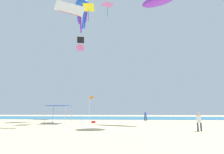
{
  "coord_description": "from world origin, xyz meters",
  "views": [
    {
      "loc": [
        2.42,
        -21.35,
        1.83
      ],
      "look_at": [
        -0.74,
        14.95,
        8.51
      ],
      "focal_mm": 29.42,
      "sensor_mm": 36.0,
      "label": 1
    }
  ],
  "objects_px": {
    "banner_flag": "(90,107)",
    "kite_inflatable_purple": "(159,0)",
    "kite_box_black": "(81,44)",
    "kite_octopus_blue": "(82,6)",
    "person_leftmost": "(199,120)",
    "canopy_tent": "(59,106)",
    "kite_diamond_yellow": "(89,8)",
    "kite_parafoil_white": "(69,9)",
    "person_near_tent": "(145,115)",
    "cooler_box": "(94,122)",
    "kite_diamond_pink": "(107,5)"
  },
  "relations": [
    {
      "from": "banner_flag",
      "to": "person_near_tent",
      "type": "bearing_deg",
      "value": 46.29
    },
    {
      "from": "kite_box_black",
      "to": "banner_flag",
      "type": "bearing_deg",
      "value": -81.39
    },
    {
      "from": "kite_diamond_pink",
      "to": "kite_diamond_yellow",
      "type": "distance_m",
      "value": 7.08
    },
    {
      "from": "kite_octopus_blue",
      "to": "canopy_tent",
      "type": "bearing_deg",
      "value": 78.04
    },
    {
      "from": "person_leftmost",
      "to": "kite_octopus_blue",
      "type": "height_order",
      "value": "kite_octopus_blue"
    },
    {
      "from": "kite_octopus_blue",
      "to": "kite_inflatable_purple",
      "type": "bearing_deg",
      "value": 155.57
    },
    {
      "from": "kite_diamond_yellow",
      "to": "kite_diamond_pink",
      "type": "bearing_deg",
      "value": -121.88
    },
    {
      "from": "cooler_box",
      "to": "kite_diamond_pink",
      "type": "relative_size",
      "value": 0.2
    },
    {
      "from": "kite_box_black",
      "to": "kite_diamond_yellow",
      "type": "relative_size",
      "value": 1.38
    },
    {
      "from": "banner_flag",
      "to": "kite_diamond_pink",
      "type": "distance_m",
      "value": 22.37
    },
    {
      "from": "person_leftmost",
      "to": "kite_inflatable_purple",
      "type": "relative_size",
      "value": 0.25
    },
    {
      "from": "cooler_box",
      "to": "kite_inflatable_purple",
      "type": "height_order",
      "value": "kite_inflatable_purple"
    },
    {
      "from": "kite_inflatable_purple",
      "to": "kite_box_black",
      "type": "xyz_separation_m",
      "value": [
        -16.87,
        12.52,
        -2.6
      ]
    },
    {
      "from": "kite_octopus_blue",
      "to": "person_leftmost",
      "type": "bearing_deg",
      "value": 128.35
    },
    {
      "from": "canopy_tent",
      "to": "kite_diamond_yellow",
      "type": "height_order",
      "value": "kite_diamond_yellow"
    },
    {
      "from": "canopy_tent",
      "to": "kite_inflatable_purple",
      "type": "relative_size",
      "value": 0.45
    },
    {
      "from": "banner_flag",
      "to": "canopy_tent",
      "type": "bearing_deg",
      "value": 173.3
    },
    {
      "from": "kite_octopus_blue",
      "to": "kite_diamond_yellow",
      "type": "bearing_deg",
      "value": 109.86
    },
    {
      "from": "banner_flag",
      "to": "kite_box_black",
      "type": "height_order",
      "value": "kite_box_black"
    },
    {
      "from": "kite_diamond_yellow",
      "to": "banner_flag",
      "type": "bearing_deg",
      "value": 106.39
    },
    {
      "from": "person_near_tent",
      "to": "person_leftmost",
      "type": "relative_size",
      "value": 1.05
    },
    {
      "from": "kite_inflatable_purple",
      "to": "kite_octopus_blue",
      "type": "relative_size",
      "value": 0.96
    },
    {
      "from": "person_leftmost",
      "to": "kite_diamond_pink",
      "type": "bearing_deg",
      "value": -60.61
    },
    {
      "from": "person_near_tent",
      "to": "kite_inflatable_purple",
      "type": "xyz_separation_m",
      "value": [
        2.46,
        -5.71,
        19.38
      ]
    },
    {
      "from": "canopy_tent",
      "to": "kite_box_black",
      "type": "xyz_separation_m",
      "value": [
        -1.23,
        15.18,
        15.38
      ]
    },
    {
      "from": "cooler_box",
      "to": "kite_diamond_yellow",
      "type": "xyz_separation_m",
      "value": [
        -1.37,
        0.87,
        19.14
      ]
    },
    {
      "from": "banner_flag",
      "to": "cooler_box",
      "type": "bearing_deg",
      "value": 83.76
    },
    {
      "from": "canopy_tent",
      "to": "kite_parafoil_white",
      "type": "bearing_deg",
      "value": -57.28
    },
    {
      "from": "banner_flag",
      "to": "cooler_box",
      "type": "distance_m",
      "value": 2.91
    },
    {
      "from": "canopy_tent",
      "to": "cooler_box",
      "type": "xyz_separation_m",
      "value": [
        4.87,
        1.43,
        -2.24
      ]
    },
    {
      "from": "person_near_tent",
      "to": "kite_parafoil_white",
      "type": "relative_size",
      "value": 0.37
    },
    {
      "from": "canopy_tent",
      "to": "kite_box_black",
      "type": "relative_size",
      "value": 0.78
    },
    {
      "from": "kite_inflatable_purple",
      "to": "kite_octopus_blue",
      "type": "bearing_deg",
      "value": -173.17
    },
    {
      "from": "kite_diamond_pink",
      "to": "kite_parafoil_white",
      "type": "bearing_deg",
      "value": 33.66
    },
    {
      "from": "banner_flag",
      "to": "kite_diamond_yellow",
      "type": "xyz_separation_m",
      "value": [
        -1.16,
        2.85,
        17.01
      ]
    },
    {
      "from": "person_near_tent",
      "to": "kite_box_black",
      "type": "relative_size",
      "value": 0.45
    },
    {
      "from": "person_leftmost",
      "to": "person_near_tent",
      "type": "bearing_deg",
      "value": -82.03
    },
    {
      "from": "kite_diamond_pink",
      "to": "kite_diamond_yellow",
      "type": "xyz_separation_m",
      "value": [
        -2.65,
        -5.4,
        -3.73
      ]
    },
    {
      "from": "person_near_tent",
      "to": "kite_box_black",
      "type": "height_order",
      "value": "kite_box_black"
    },
    {
      "from": "canopy_tent",
      "to": "cooler_box",
      "type": "relative_size",
      "value": 5.22
    },
    {
      "from": "canopy_tent",
      "to": "kite_parafoil_white",
      "type": "height_order",
      "value": "kite_parafoil_white"
    },
    {
      "from": "banner_flag",
      "to": "kite_octopus_blue",
      "type": "height_order",
      "value": "kite_octopus_blue"
    },
    {
      "from": "banner_flag",
      "to": "kite_inflatable_purple",
      "type": "xyz_separation_m",
      "value": [
        10.99,
        3.21,
        18.09
      ]
    },
    {
      "from": "kite_octopus_blue",
      "to": "person_near_tent",
      "type": "bearing_deg",
      "value": 177.5
    },
    {
      "from": "kite_octopus_blue",
      "to": "kite_parafoil_white",
      "type": "height_order",
      "value": "kite_octopus_blue"
    },
    {
      "from": "kite_inflatable_purple",
      "to": "kite_parafoil_white",
      "type": "bearing_deg",
      "value": -132.03
    },
    {
      "from": "kite_octopus_blue",
      "to": "kite_box_black",
      "type": "relative_size",
      "value": 1.79
    },
    {
      "from": "kite_octopus_blue",
      "to": "kite_diamond_yellow",
      "type": "xyz_separation_m",
      "value": [
        2.57,
        -5.5,
        -3.86
      ]
    },
    {
      "from": "banner_flag",
      "to": "cooler_box",
      "type": "xyz_separation_m",
      "value": [
        0.22,
        1.97,
        -2.13
      ]
    },
    {
      "from": "banner_flag",
      "to": "kite_inflatable_purple",
      "type": "distance_m",
      "value": 21.41
    }
  ]
}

